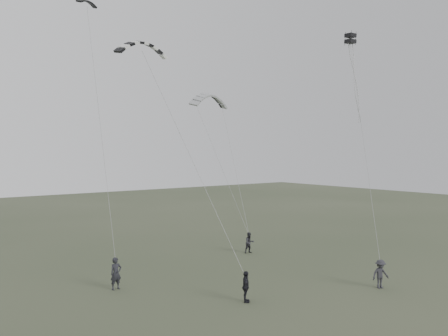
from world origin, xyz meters
TOP-DOWN VIEW (x-y plane):
  - ground at (0.00, 0.00)m, footprint 140.00×140.00m
  - flyer_left at (-7.33, 5.87)m, footprint 0.75×0.53m
  - flyer_right at (5.43, 8.31)m, footprint 0.95×0.81m
  - flyer_center at (-2.49, -0.66)m, footprint 0.99×1.05m
  - flyer_far at (5.73, -3.73)m, footprint 1.28×0.97m
  - kite_dark_small at (-7.06, 11.10)m, footprint 1.65×1.15m
  - kite_pale_large at (6.18, 15.13)m, footprint 4.49×2.11m
  - kite_striped at (-5.97, 4.92)m, footprint 3.20×1.21m
  - kite_box at (9.49, 1.48)m, footprint 0.69×0.74m

SIDE VIEW (x-z plane):
  - ground at x=0.00m, z-range 0.00..0.00m
  - flyer_right at x=5.43m, z-range 0.00..1.72m
  - flyer_center at x=-2.49m, z-range 0.00..1.74m
  - flyer_far at x=5.73m, z-range 0.00..1.76m
  - flyer_left at x=-7.33m, z-range 0.00..1.96m
  - kite_pale_large at x=6.18m, z-range 12.88..14.85m
  - kite_striped at x=-5.97m, z-range 14.23..15.63m
  - kite_box at x=9.49m, z-range 16.51..17.27m
  - kite_dark_small at x=-7.06m, z-range 18.55..19.17m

